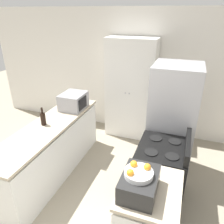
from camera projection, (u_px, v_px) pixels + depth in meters
wall_back at (135, 74)px, 4.64m from camera, size 7.00×0.06×2.60m
counter_left at (52, 150)px, 3.58m from camera, size 0.60×2.33×0.91m
counter_right at (148, 221)px, 2.38m from camera, size 0.60×0.76×0.91m
pantry_cabinet at (130, 90)px, 4.52m from camera, size 0.99×0.48×2.07m
stove at (160, 174)px, 3.02m from camera, size 0.66×0.73×1.07m
refrigerator at (172, 122)px, 3.47m from camera, size 0.73×0.73×1.83m
microwave at (74, 101)px, 3.89m from camera, size 0.40×0.46×0.28m
wine_bottle at (43, 118)px, 3.34m from camera, size 0.08×0.08×0.29m
toaster_oven at (139, 184)px, 2.09m from camera, size 0.34×0.46×0.20m
fruit_bowl at (138, 172)px, 2.04m from camera, size 0.27×0.27×0.10m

